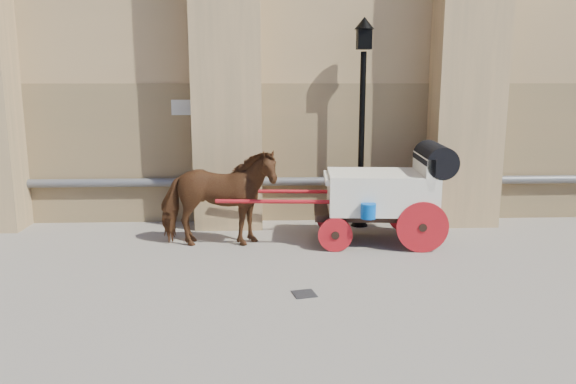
{
  "coord_description": "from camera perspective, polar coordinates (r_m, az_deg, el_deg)",
  "views": [
    {
      "loc": [
        -0.27,
        -8.13,
        3.09
      ],
      "look_at": [
        0.19,
        2.16,
        1.01
      ],
      "focal_mm": 35.0,
      "sensor_mm": 36.0,
      "label": 1
    }
  ],
  "objects": [
    {
      "name": "ground",
      "position": [
        8.71,
        -0.6,
        -9.39
      ],
      "size": [
        90.0,
        90.0,
        0.0
      ],
      "primitive_type": "plane",
      "color": "gray",
      "rests_on": "ground"
    },
    {
      "name": "horse",
      "position": [
        10.48,
        -7.13,
        -0.64
      ],
      "size": [
        1.02,
        2.19,
        1.84
      ],
      "primitive_type": "imported",
      "rotation": [
        0.0,
        0.0,
        1.58
      ],
      "color": "brown",
      "rests_on": "ground"
    },
    {
      "name": "carriage",
      "position": [
        10.81,
        10.19,
        0.24
      ],
      "size": [
        4.44,
        1.61,
        1.91
      ],
      "rotation": [
        0.0,
        0.0,
        -0.07
      ],
      "color": "black",
      "rests_on": "ground"
    },
    {
      "name": "street_lamp",
      "position": [
        11.79,
        7.53,
        7.5
      ],
      "size": [
        0.4,
        0.4,
        4.31
      ],
      "color": "black",
      "rests_on": "ground"
    },
    {
      "name": "drain_grate_near",
      "position": [
        8.34,
        1.66,
        -10.31
      ],
      "size": [
        0.38,
        0.38,
        0.01
      ],
      "primitive_type": "cube",
      "rotation": [
        0.0,
        0.0,
        0.22
      ],
      "color": "black",
      "rests_on": "ground"
    }
  ]
}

